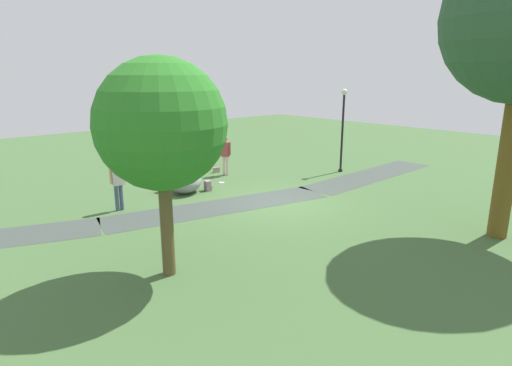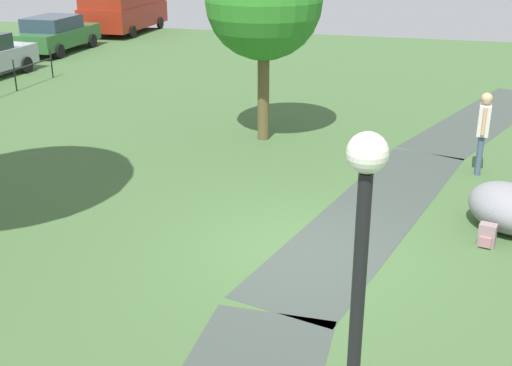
{
  "view_description": "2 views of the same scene",
  "coord_description": "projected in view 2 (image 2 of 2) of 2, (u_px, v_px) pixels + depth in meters",
  "views": [
    {
      "loc": [
        10.39,
        10.15,
        4.49
      ],
      "look_at": [
        1.21,
        0.01,
        0.94
      ],
      "focal_mm": 29.72,
      "sensor_mm": 36.0,
      "label": 1
    },
    {
      "loc": [
        -9.64,
        -1.99,
        5.02
      ],
      "look_at": [
        -0.12,
        0.68,
        1.17
      ],
      "focal_mm": 45.73,
      "sensor_mm": 36.0,
      "label": 2
    }
  ],
  "objects": [
    {
      "name": "parked_coupe_black",
      "position": [
        56.0,
        33.0,
        28.39
      ],
      "size": [
        4.62,
        2.06,
        1.56
      ],
      "color": "#2F6330",
      "rests_on": "ground"
    },
    {
      "name": "ground_plane",
      "position": [
        297.0,
        249.0,
        10.97
      ],
      "size": [
        48.0,
        48.0,
        0.0
      ],
      "primitive_type": "plane",
      "color": "#416235"
    },
    {
      "name": "spare_backpack_on_lawn",
      "position": [
        487.0,
        236.0,
        11.02
      ],
      "size": [
        0.31,
        0.32,
        0.4
      ],
      "color": "gray",
      "rests_on": "ground"
    },
    {
      "name": "lawn_boulder",
      "position": [
        507.0,
        208.0,
        11.56
      ],
      "size": [
        1.92,
        1.84,
        0.84
      ],
      "color": "gray",
      "rests_on": "ground"
    },
    {
      "name": "footpath_segment_mid",
      "position": [
        372.0,
        212.0,
        12.4
      ],
      "size": [
        8.18,
        3.49,
        0.01
      ],
      "color": "#3C4540",
      "rests_on": "ground"
    },
    {
      "name": "footpath_segment_far",
      "position": [
        484.0,
        118.0,
        18.66
      ],
      "size": [
        8.08,
        4.45,
        0.01
      ],
      "color": "#3C4540",
      "rests_on": "ground"
    },
    {
      "name": "man_near_boulder",
      "position": [
        483.0,
        127.0,
        14.0
      ],
      "size": [
        0.52,
        0.25,
        1.82
      ],
      "color": "#41556E",
      "rests_on": "ground"
    },
    {
      "name": "lamp_post",
      "position": [
        356.0,
        329.0,
        4.68
      ],
      "size": [
        0.28,
        0.28,
        3.82
      ],
      "color": "black",
      "rests_on": "ground"
    },
    {
      "name": "young_tree_near_path",
      "position": [
        264.0,
        1.0,
        15.55
      ],
      "size": [
        2.84,
        2.84,
        4.87
      ],
      "color": "brown",
      "rests_on": "ground"
    },
    {
      "name": "delivery_van",
      "position": [
        124.0,
        7.0,
        33.82
      ],
      "size": [
        5.65,
        2.67,
        2.3
      ],
      "color": "maroon",
      "rests_on": "ground"
    }
  ]
}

